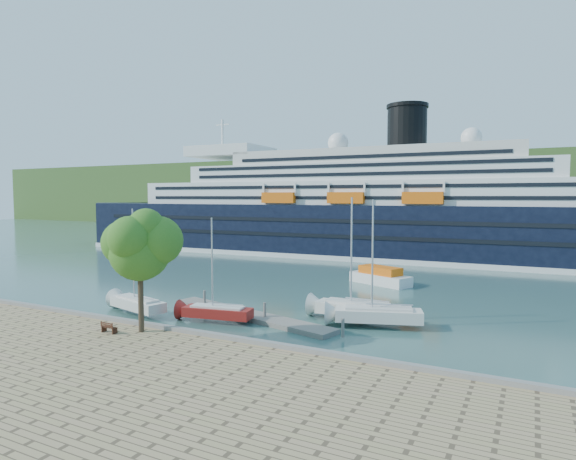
# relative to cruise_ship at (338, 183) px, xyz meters

# --- Properties ---
(ground) EXTENTS (400.00, 400.00, 0.00)m
(ground) POSITION_rel_cruise_ship_xyz_m (7.10, -56.64, -13.46)
(ground) COLOR #305554
(ground) RESTS_ON ground
(far_hillside) EXTENTS (400.00, 50.00, 24.00)m
(far_hillside) POSITION_rel_cruise_ship_xyz_m (7.10, 88.36, -1.46)
(far_hillside) COLOR #345321
(far_hillside) RESTS_ON ground
(quay_coping) EXTENTS (220.00, 0.50, 0.30)m
(quay_coping) POSITION_rel_cruise_ship_xyz_m (7.10, -56.84, -12.31)
(quay_coping) COLOR slate
(quay_coping) RESTS_ON promenade
(cruise_ship) EXTENTS (120.36, 21.29, 26.92)m
(cruise_ship) POSITION_rel_cruise_ship_xyz_m (0.00, 0.00, 0.00)
(cruise_ship) COLOR black
(cruise_ship) RESTS_ON ground
(park_bench) EXTENTS (1.41, 0.65, 0.89)m
(park_bench) POSITION_rel_cruise_ship_xyz_m (5.29, -59.43, -12.02)
(park_bench) COLOR #442113
(park_bench) RESTS_ON promenade
(promenade_tree) EXTENTS (5.92, 5.92, 9.81)m
(promenade_tree) POSITION_rel_cruise_ship_xyz_m (7.16, -58.14, -7.56)
(promenade_tree) COLOR #215716
(promenade_tree) RESTS_ON promenade
(floating_pontoon) EXTENTS (18.66, 6.82, 0.41)m
(floating_pontoon) POSITION_rel_cruise_ship_xyz_m (9.89, -47.64, -13.25)
(floating_pontoon) COLOR gray
(floating_pontoon) RESTS_ON ground
(sailboat_white_near) EXTENTS (7.52, 3.68, 9.36)m
(sailboat_white_near) POSITION_rel_cruise_ship_xyz_m (0.09, -51.33, -8.78)
(sailboat_white_near) COLOR silver
(sailboat_white_near) RESTS_ON ground
(sailboat_red) EXTENTS (6.97, 3.03, 8.71)m
(sailboat_red) POSITION_rel_cruise_ship_xyz_m (8.46, -50.38, -9.10)
(sailboat_red) COLOR maroon
(sailboat_red) RESTS_ON ground
(sailboat_white_far) EXTENTS (8.18, 4.61, 10.20)m
(sailboat_white_far) POSITION_rel_cruise_ship_xyz_m (21.36, -45.56, -8.36)
(sailboat_white_far) COLOR silver
(sailboat_white_far) RESTS_ON ground
(tender_launch) EXTENTS (8.46, 5.72, 2.22)m
(tender_launch) POSITION_rel_cruise_ship_xyz_m (15.82, -25.99, -12.35)
(tender_launch) COLOR orange
(tender_launch) RESTS_ON ground
(sailboat_extra) EXTENTS (8.04, 2.24, 10.38)m
(sailboat_extra) POSITION_rel_cruise_ship_xyz_m (19.10, -44.47, -8.27)
(sailboat_extra) COLOR silver
(sailboat_extra) RESTS_ON ground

